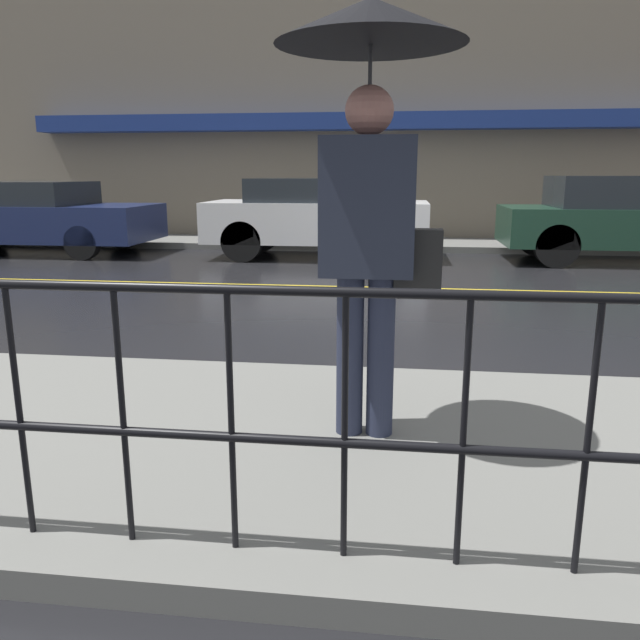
% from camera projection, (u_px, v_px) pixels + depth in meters
% --- Properties ---
extents(ground_plane, '(80.00, 80.00, 0.00)m').
position_uv_depth(ground_plane, '(416.00, 289.00, 8.40)').
color(ground_plane, black).
extents(sidewalk_near, '(28.00, 2.58, 0.12)m').
position_uv_depth(sidewalk_near, '(439.00, 455.00, 3.30)').
color(sidewalk_near, slate).
rests_on(sidewalk_near, ground_plane).
extents(sidewalk_far, '(28.00, 1.86, 0.12)m').
position_uv_depth(sidewalk_far, '(411.00, 244.00, 13.12)').
color(sidewalk_far, slate).
rests_on(sidewalk_far, ground_plane).
extents(lane_marking, '(25.20, 0.12, 0.01)m').
position_uv_depth(lane_marking, '(416.00, 288.00, 8.40)').
color(lane_marking, gold).
rests_on(lane_marking, ground_plane).
extents(building_storefront, '(28.00, 0.85, 6.95)m').
position_uv_depth(building_storefront, '(416.00, 82.00, 13.36)').
color(building_storefront, '#706656').
rests_on(building_storefront, ground_plane).
extents(railing_foreground, '(12.00, 0.04, 1.02)m').
position_uv_depth(railing_foreground, '(465.00, 396.00, 2.13)').
color(railing_foreground, black).
rests_on(railing_foreground, sidewalk_near).
extents(pedestrian, '(0.93, 0.93, 2.20)m').
position_uv_depth(pedestrian, '(371.00, 125.00, 3.06)').
color(pedestrian, '#23283D').
rests_on(pedestrian, sidewalk_near).
extents(car_navy, '(4.78, 1.94, 1.36)m').
position_uv_depth(car_navy, '(28.00, 216.00, 12.07)').
color(car_navy, '#19234C').
rests_on(car_navy, ground_plane).
extents(car_white, '(3.98, 1.72, 1.43)m').
position_uv_depth(car_white, '(316.00, 216.00, 11.36)').
color(car_white, silver).
rests_on(car_white, ground_plane).
extents(car_dark_green, '(4.02, 1.76, 1.48)m').
position_uv_depth(car_dark_green, '(621.00, 218.00, 10.71)').
color(car_dark_green, '#193828').
rests_on(car_dark_green, ground_plane).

